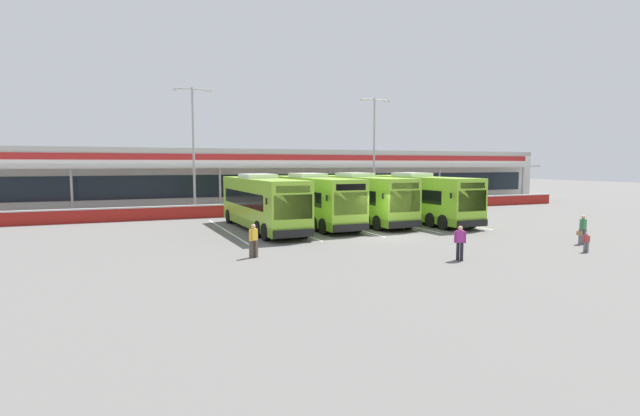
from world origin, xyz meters
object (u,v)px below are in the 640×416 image
at_px(pedestrian_in_dark_coat, 253,239).
at_px(coach_bus_right_centre, 418,199).
at_px(coach_bus_centre, 361,199).
at_px(coach_bus_leftmost, 262,204).
at_px(coach_bus_left_centre, 313,201).
at_px(lamp_post_centre, 374,146).
at_px(pedestrian_child, 586,242).
at_px(pedestrian_near_bin, 460,242).
at_px(pedestrian_with_handbag, 583,229).
at_px(lamp_post_west, 193,143).

bearing_deg(pedestrian_in_dark_coat, coach_bus_right_centre, 30.45).
relative_size(coach_bus_centre, pedestrian_in_dark_coat, 7.53).
bearing_deg(coach_bus_centre, coach_bus_leftmost, -171.74).
distance_m(coach_bus_centre, pedestrian_in_dark_coat, 15.34).
height_order(coach_bus_left_centre, lamp_post_centre, lamp_post_centre).
bearing_deg(lamp_post_centre, pedestrian_child, -94.68).
bearing_deg(pedestrian_near_bin, coach_bus_centre, 80.27).
xyz_separation_m(coach_bus_left_centre, coach_bus_right_centre, (8.34, -1.17, 0.00)).
height_order(pedestrian_with_handbag, pedestrian_near_bin, same).
height_order(coach_bus_leftmost, coach_bus_left_centre, same).
bearing_deg(pedestrian_near_bin, pedestrian_in_dark_coat, 153.17).
distance_m(coach_bus_left_centre, lamp_post_centre, 15.73).
distance_m(pedestrian_with_handbag, pedestrian_in_dark_coat, 18.28).
relative_size(coach_bus_leftmost, coach_bus_centre, 1.00).
bearing_deg(coach_bus_leftmost, pedestrian_with_handbag, -40.05).
xyz_separation_m(pedestrian_with_handbag, pedestrian_near_bin, (-9.34, -1.10, 0.02)).
height_order(coach_bus_centre, pedestrian_child, coach_bus_centre).
relative_size(coach_bus_left_centre, coach_bus_right_centre, 1.00).
bearing_deg(pedestrian_in_dark_coat, lamp_post_west, 89.27).
relative_size(coach_bus_left_centre, pedestrian_child, 12.14).
relative_size(pedestrian_child, lamp_post_centre, 0.09).
distance_m(coach_bus_left_centre, pedestrian_child, 17.79).
bearing_deg(coach_bus_left_centre, lamp_post_west, 123.46).
xyz_separation_m(coach_bus_leftmost, pedestrian_near_bin, (5.58, -13.65, -0.91)).
bearing_deg(pedestrian_child, coach_bus_right_centre, 91.62).
bearing_deg(pedestrian_with_handbag, pedestrian_near_bin, -173.26).
bearing_deg(coach_bus_leftmost, coach_bus_centre, 8.26).
distance_m(coach_bus_centre, pedestrian_near_bin, 15.07).
distance_m(coach_bus_right_centre, lamp_post_west, 19.69).
height_order(coach_bus_right_centre, lamp_post_centre, lamp_post_centre).
relative_size(coach_bus_centre, lamp_post_west, 1.11).
bearing_deg(coach_bus_right_centre, pedestrian_near_bin, -116.97).
xyz_separation_m(pedestrian_with_handbag, pedestrian_in_dark_coat, (-17.99, 3.27, 0.02)).
bearing_deg(lamp_post_centre, lamp_post_west, -179.97).
height_order(coach_bus_leftmost, coach_bus_right_centre, same).
bearing_deg(pedestrian_with_handbag, coach_bus_centre, 116.36).
distance_m(pedestrian_in_dark_coat, pedestrian_child, 16.73).
xyz_separation_m(coach_bus_right_centre, lamp_post_centre, (2.52, 11.63, 4.50)).
bearing_deg(coach_bus_left_centre, pedestrian_child, -60.50).
height_order(coach_bus_centre, pedestrian_near_bin, coach_bus_centre).
height_order(pedestrian_near_bin, lamp_post_west, lamp_post_west).
xyz_separation_m(coach_bus_left_centre, coach_bus_centre, (4.02, 0.17, 0.00)).
bearing_deg(pedestrian_child, pedestrian_near_bin, 173.79).
height_order(lamp_post_west, lamp_post_centre, same).
bearing_deg(coach_bus_right_centre, coach_bus_leftmost, 179.26).
height_order(coach_bus_centre, lamp_post_west, lamp_post_west).
relative_size(coach_bus_centre, pedestrian_near_bin, 7.53).
bearing_deg(coach_bus_leftmost, coach_bus_right_centre, -0.74).
relative_size(coach_bus_leftmost, pedestrian_with_handbag, 7.53).
bearing_deg(coach_bus_leftmost, lamp_post_west, 103.74).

